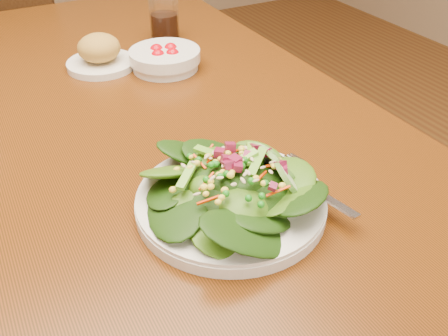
{
  "coord_description": "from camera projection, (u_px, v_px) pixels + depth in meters",
  "views": [
    {
      "loc": [
        -0.22,
        -0.86,
        1.21
      ],
      "look_at": [
        0.05,
        -0.36,
        0.81
      ],
      "focal_mm": 40.0,
      "sensor_mm": 36.0,
      "label": 1
    }
  ],
  "objects": [
    {
      "name": "dining_table",
      "position": [
        119.0,
        148.0,
        1.03
      ],
      "size": [
        0.9,
        1.4,
        0.75
      ],
      "color": "#62290A",
      "rests_on": "ground_plane"
    },
    {
      "name": "chair_far",
      "position": [
        12.0,
        50.0,
        1.84
      ],
      "size": [
        0.57,
        0.57,
        0.95
      ],
      "rotation": [
        0.0,
        0.0,
        2.77
      ],
      "color": "#3D2511",
      "rests_on": "ground_plane"
    },
    {
      "name": "salad_plate",
      "position": [
        237.0,
        190.0,
        0.7
      ],
      "size": [
        0.27,
        0.27,
        0.08
      ],
      "rotation": [
        0.0,
        0.0,
        0.39
      ],
      "color": "silver",
      "rests_on": "dining_table"
    },
    {
      "name": "bread_plate",
      "position": [
        100.0,
        54.0,
        1.09
      ],
      "size": [
        0.15,
        0.15,
        0.08
      ],
      "color": "silver",
      "rests_on": "dining_table"
    },
    {
      "name": "tomato_bowl",
      "position": [
        165.0,
        59.0,
        1.09
      ],
      "size": [
        0.16,
        0.16,
        0.05
      ],
      "color": "silver",
      "rests_on": "dining_table"
    },
    {
      "name": "drinking_glass",
      "position": [
        164.0,
        17.0,
        1.22
      ],
      "size": [
        0.07,
        0.07,
        0.13
      ],
      "color": "silver",
      "rests_on": "dining_table"
    }
  ]
}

